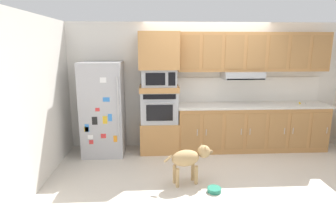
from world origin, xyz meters
TOP-DOWN VIEW (x-y plane):
  - ground_plane at (0.00, 0.00)m, footprint 9.60×9.60m
  - back_kitchen_wall at (0.00, 1.11)m, footprint 6.20×0.12m
  - side_panel_left at (-2.80, 0.00)m, footprint 0.12×7.10m
  - refrigerator at (-2.02, 0.68)m, footprint 0.76×0.73m
  - oven_base_cabinet at (-0.96, 0.75)m, footprint 0.74×0.62m
  - built_in_oven at (-0.96, 0.75)m, footprint 0.70×0.62m
  - appliance_mid_shelf at (-0.96, 0.75)m, footprint 0.74×0.62m
  - microwave at (-0.96, 0.75)m, footprint 0.64×0.54m
  - appliance_upper_cabinet at (-0.96, 0.75)m, footprint 0.74×0.62m
  - lower_cabinet_run at (0.88, 0.75)m, footprint 2.93×0.63m
  - countertop_slab at (0.88, 0.75)m, footprint 2.97×0.64m
  - backsplash_panel at (0.88, 1.04)m, footprint 2.97×0.02m
  - upper_cabinet_with_hood at (0.86, 0.87)m, footprint 2.93×0.48m
  - screwdriver at (1.84, 0.73)m, footprint 0.16×0.15m
  - dog at (-0.53, -0.62)m, footprint 0.78×0.35m
  - dog_food_bowl at (-0.21, -0.91)m, footprint 0.20×0.20m

SIDE VIEW (x-z plane):
  - ground_plane at x=0.00m, z-range 0.00..0.00m
  - dog_food_bowl at x=-0.21m, z-range 0.00..0.06m
  - oven_base_cabinet at x=-0.96m, z-range 0.00..0.60m
  - dog at x=-0.53m, z-range 0.11..0.70m
  - lower_cabinet_run at x=0.88m, z-range 0.00..0.88m
  - refrigerator at x=-2.02m, z-range 0.00..1.76m
  - countertop_slab at x=0.88m, z-range 0.88..0.92m
  - built_in_oven at x=-0.96m, z-range 0.60..1.20m
  - screwdriver at x=1.84m, z-range 0.92..0.95m
  - backsplash_panel at x=0.88m, z-range 0.92..1.42m
  - back_kitchen_wall at x=0.00m, z-range 0.00..2.50m
  - side_panel_left at x=-2.80m, z-range 0.00..2.50m
  - appliance_mid_shelf at x=-0.96m, z-range 1.20..1.30m
  - microwave at x=-0.96m, z-range 1.30..1.62m
  - upper_cabinet_with_hood at x=0.86m, z-range 1.46..2.34m
  - appliance_upper_cabinet at x=-0.96m, z-range 1.62..2.30m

